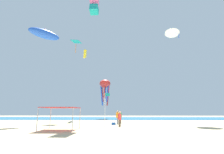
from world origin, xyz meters
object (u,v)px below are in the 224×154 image
(person_central, at_px, (120,116))
(kite_box_pink, at_px, (94,5))
(cooler_box, at_px, (114,124))
(person_leftmost, at_px, (120,118))
(banner_flag, at_px, (105,106))
(kite_parafoil_yellow, at_px, (85,54))
(kite_delta_white, at_px, (172,32))
(kite_inflatable_blue, at_px, (45,34))
(kite_octopus_red, at_px, (105,85))
(person_near_tent, at_px, (118,116))
(kite_diamond_teal, at_px, (76,42))
(canopy_tent, at_px, (61,108))

(person_central, relative_size, kite_box_pink, 0.56)
(cooler_box, bearing_deg, person_leftmost, -73.54)
(banner_flag, xyz_separation_m, kite_parafoil_yellow, (-6.26, 18.30, 13.15))
(kite_parafoil_yellow, xyz_separation_m, kite_delta_white, (17.85, -9.72, 0.56))
(person_central, bearing_deg, kite_inflatable_blue, -71.69)
(kite_octopus_red, distance_m, kite_inflatable_blue, 20.94)
(cooler_box, relative_size, kite_parafoil_yellow, 0.09)
(person_central, bearing_deg, banner_flag, -2.99)
(banner_flag, xyz_separation_m, kite_delta_white, (11.60, 8.58, 13.71))
(person_near_tent, relative_size, kite_parafoil_yellow, 0.29)
(kite_box_pink, relative_size, kite_parafoil_yellow, 0.49)
(person_leftmost, distance_m, kite_diamond_teal, 20.75)
(person_near_tent, xyz_separation_m, kite_delta_white, (10.14, 3.79, 14.94))
(kite_inflatable_blue, bearing_deg, kite_octopus_red, -160.86)
(kite_delta_white, xyz_separation_m, kite_diamond_teal, (-18.61, 3.46, -0.25))
(person_near_tent, xyz_separation_m, cooler_box, (-0.55, -1.80, -0.95))
(person_near_tent, distance_m, kite_diamond_teal, 18.45)
(banner_flag, bearing_deg, person_central, 73.39)
(person_central, distance_m, kite_box_pink, 19.02)
(kite_delta_white, bearing_deg, kite_parafoil_yellow, -3.61)
(kite_inflatable_blue, bearing_deg, kite_box_pink, 134.07)
(canopy_tent, distance_m, kite_box_pink, 19.55)
(person_leftmost, height_order, kite_parafoil_yellow, kite_parafoil_yellow)
(cooler_box, xyz_separation_m, kite_parafoil_yellow, (-7.16, 15.31, 15.33))
(person_central, height_order, kite_diamond_teal, kite_diamond_teal)
(person_near_tent, xyz_separation_m, kite_inflatable_blue, (-12.09, 0.55, 13.33))
(kite_box_pink, distance_m, kite_octopus_red, 21.26)
(kite_octopus_red, bearing_deg, person_near_tent, 17.49)
(kite_parafoil_yellow, bearing_deg, kite_inflatable_blue, -27.12)
(canopy_tent, distance_m, banner_flag, 5.44)
(banner_flag, relative_size, kite_diamond_teal, 1.47)
(canopy_tent, relative_size, kite_delta_white, 0.95)
(canopy_tent, relative_size, kite_box_pink, 1.02)
(canopy_tent, bearing_deg, kite_delta_white, 37.26)
(cooler_box, relative_size, kite_inflatable_blue, 0.12)
(person_central, distance_m, kite_inflatable_blue, 18.38)
(person_near_tent, bearing_deg, kite_inflatable_blue, 93.28)
(person_leftmost, bearing_deg, canopy_tent, 143.86)
(cooler_box, distance_m, kite_delta_white, 19.95)
(kite_delta_white, bearing_deg, person_near_tent, 45.45)
(person_leftmost, relative_size, kite_delta_white, 0.51)
(kite_box_pink, bearing_deg, banner_flag, -61.94)
(person_near_tent, distance_m, person_central, 1.64)
(canopy_tent, xyz_separation_m, person_leftmost, (5.89, 3.81, -1.04))
(cooler_box, xyz_separation_m, kite_inflatable_blue, (-11.55, 2.35, 14.27))
(person_central, relative_size, cooler_box, 3.15)
(cooler_box, bearing_deg, canopy_tent, -128.51)
(kite_box_pink, distance_m, kite_delta_white, 14.82)
(kite_diamond_teal, distance_m, kite_octopus_red, 14.42)
(canopy_tent, relative_size, person_near_tent, 1.72)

